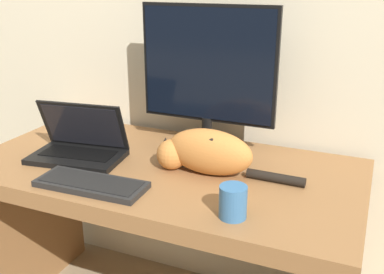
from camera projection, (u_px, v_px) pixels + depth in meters
desk at (163, 204)px, 1.68m from camera, size 1.41×0.72×0.74m
monitor at (208, 73)px, 1.69m from camera, size 0.53×0.18×0.55m
laptop at (79, 147)px, 1.68m from camera, size 0.36×0.25×0.21m
external_keyboard at (91, 184)px, 1.46m from camera, size 0.37×0.15×0.02m
cat at (205, 152)px, 1.54m from camera, size 0.52×0.14×0.16m
coffee_mug at (233, 202)px, 1.26m from camera, size 0.08×0.08×0.10m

